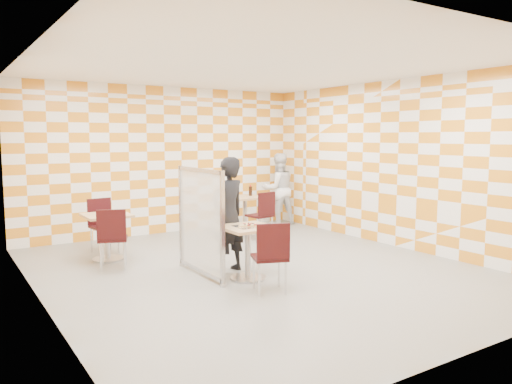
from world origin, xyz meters
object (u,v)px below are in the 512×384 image
empty_table (107,229)px  chair_second_front (263,211)px  man_white (278,189)px  sport_bottle (238,192)px  main_table (248,243)px  partition (200,221)px  man_dark (228,215)px  chair_second_side (228,208)px  second_table (245,208)px  chair_main_front (271,252)px  chair_empty_far (102,221)px  chair_empty_near (112,234)px  soda_bottle (250,191)px

empty_table → chair_second_front: 3.03m
man_white → sport_bottle: man_white is taller
main_table → sport_bottle: (1.69, 3.11, 0.33)m
empty_table → chair_second_front: chair_second_front is taller
partition → chair_second_front: bearing=37.4°
empty_table → man_dark: man_dark is taller
chair_second_side → partition: partition is taller
chair_second_side → man_white: (1.58, 0.43, 0.26)m
second_table → chair_second_side: (-0.43, -0.02, 0.04)m
chair_second_front → chair_main_front: bearing=-121.9°
chair_empty_far → sport_bottle: size_ratio=4.62×
chair_main_front → chair_second_front: size_ratio=1.00×
sport_bottle → chair_empty_far: bearing=-173.7°
chair_main_front → chair_second_side: bearing=68.3°
man_dark → second_table: bearing=-142.3°
main_table → empty_table: same height
chair_main_front → chair_empty_near: same height
soda_bottle → chair_second_front: bearing=-106.1°
main_table → man_white: man_white is taller
partition → soda_bottle: bearing=46.0°
partition → man_dark: 0.44m
empty_table → chair_second_side: size_ratio=0.81×
main_table → man_dark: man_dark is taller
main_table → man_dark: (-0.04, 0.49, 0.34)m
partition → man_white: (3.41, 2.88, 0.02)m
main_table → chair_second_front: chair_second_front is taller
empty_table → chair_empty_far: size_ratio=0.81×
second_table → sport_bottle: (-0.10, 0.13, 0.33)m
man_dark → soda_bottle: bearing=-144.2°
soda_bottle → partition: bearing=-134.0°
main_table → chair_second_front: (1.71, 2.18, 0.04)m
chair_empty_near → partition: partition is taller
main_table → chair_second_side: size_ratio=0.81×
chair_main_front → sport_bottle: bearing=64.9°
man_white → sport_bottle: bearing=24.9°
main_table → second_table: same height
chair_second_side → man_dark: 2.85m
empty_table → chair_second_side: chair_second_side is taller
chair_main_front → main_table: bearing=81.4°
chair_second_front → man_white: man_white is taller
soda_bottle → sport_bottle: bearing=161.4°
empty_table → chair_empty_far: chair_empty_far is taller
sport_bottle → partition: bearing=-129.9°
partition → chair_second_side: bearing=53.1°
empty_table → partition: 1.88m
empty_table → chair_second_side: 2.80m
chair_empty_far → sport_bottle: (2.92, 0.32, 0.29)m
main_table → man_white: bearing=49.1°
chair_empty_near → chair_empty_far: same height
partition → soda_bottle: (2.43, 2.51, 0.06)m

